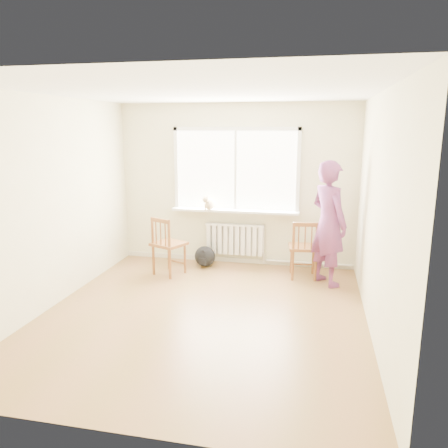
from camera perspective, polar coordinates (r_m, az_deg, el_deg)
The scene contains 13 objects.
floor at distance 5.61m, azimuth -2.75°, elevation -11.73°, with size 4.50×4.50×0.00m, color olive.
ceiling at distance 5.13m, azimuth -3.08°, elevation 16.94°, with size 4.50×4.50×0.00m, color white.
back_wall at distance 7.37m, azimuth 1.58°, elevation 5.09°, with size 4.00×0.01×2.70m, color beige.
window at distance 7.32m, azimuth 1.56°, elevation 7.49°, with size 2.12×0.05×1.42m.
windowsill at distance 7.33m, azimuth 1.41°, elevation 1.73°, with size 2.15×0.22×0.04m, color white.
radiator at distance 7.46m, azimuth 1.41°, elevation -1.95°, with size 1.00×0.12×0.55m.
heating_pipe at distance 7.47m, azimuth 10.95°, elevation -5.02°, with size 0.04×0.04×1.40m, color silver.
baseboard at distance 7.64m, azimuth 1.50°, elevation -4.71°, with size 4.00×0.03×0.08m, color beige.
chair_left at distance 6.95m, azimuth -7.50°, elevation -2.86°, with size 0.60×0.59×0.94m.
chair_right at distance 6.85m, azimuth 10.39°, elevation -3.30°, with size 0.50×0.48×0.91m.
person at distance 6.57m, azimuth 13.50°, elevation 0.07°, with size 0.67×0.44×1.85m, color #B83D5F.
cat at distance 7.32m, azimuth -1.96°, elevation 2.69°, with size 0.24×0.37×0.26m.
backpack at distance 7.38m, azimuth -2.50°, elevation -4.25°, with size 0.35×0.26×0.35m, color black.
Camera 1 is at (1.32, -4.94, 2.30)m, focal length 35.00 mm.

